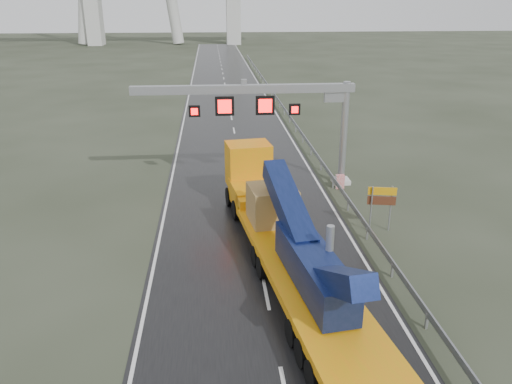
{
  "coord_description": "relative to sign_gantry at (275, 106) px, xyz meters",
  "views": [
    {
      "loc": [
        -2.15,
        -14.97,
        12.25
      ],
      "look_at": [
        -0.06,
        8.44,
        3.2
      ],
      "focal_mm": 35.0,
      "sensor_mm": 36.0,
      "label": 1
    }
  ],
  "objects": [
    {
      "name": "ground",
      "position": [
        -2.1,
        -17.99,
        -5.61
      ],
      "size": [
        400.0,
        400.0,
        0.0
      ],
      "primitive_type": "plane",
      "color": "#2B3122",
      "rests_on": "ground"
    },
    {
      "name": "road",
      "position": [
        -2.1,
        22.01,
        -5.6
      ],
      "size": [
        11.0,
        200.0,
        0.02
      ],
      "primitive_type": "cube",
      "color": "black",
      "rests_on": "ground"
    },
    {
      "name": "striped_barrier",
      "position": [
        4.45,
        -1.07,
        -5.12
      ],
      "size": [
        0.59,
        0.33,
        0.99
      ],
      "primitive_type": "cube",
      "rotation": [
        0.0,
        0.0,
        0.02
      ],
      "color": "red",
      "rests_on": "ground"
    },
    {
      "name": "guardrail",
      "position": [
        4.0,
        12.01,
        -4.91
      ],
      "size": [
        0.2,
        140.0,
        1.4
      ],
      "primitive_type": null,
      "color": "gray",
      "rests_on": "ground"
    },
    {
      "name": "sign_gantry",
      "position": [
        0.0,
        0.0,
        0.0
      ],
      "size": [
        14.9,
        1.2,
        7.42
      ],
      "color": "silver",
      "rests_on": "ground"
    },
    {
      "name": "heavy_haul_truck",
      "position": [
        -1.08,
        -10.27,
        -3.76
      ],
      "size": [
        5.62,
        20.52,
        4.78
      ],
      "rotation": [
        0.0,
        0.0,
        0.14
      ],
      "color": "orange",
      "rests_on": "ground"
    },
    {
      "name": "exit_sign_pair",
      "position": [
        5.0,
        -7.99,
        -3.74
      ],
      "size": [
        1.55,
        0.36,
        2.68
      ],
      "rotation": [
        0.0,
        0.0,
        -0.19
      ],
      "color": "#999CA2",
      "rests_on": "ground"
    }
  ]
}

